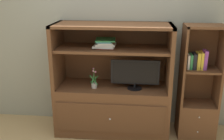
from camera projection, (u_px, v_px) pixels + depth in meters
painted_rear_wall at (115, 31)px, 3.74m from camera, size 6.00×0.10×2.80m
media_console at (112, 98)px, 3.69m from camera, size 1.57×0.63×1.55m
tv_monitor at (135, 73)px, 3.47m from camera, size 0.65×0.20×0.40m
potted_plant at (94, 83)px, 3.55m from camera, size 0.12×0.08×0.28m
magazine_stack at (105, 43)px, 3.45m from camera, size 0.30×0.33×0.12m
bookshelf_tall at (197, 101)px, 3.58m from camera, size 0.51×0.39×1.55m
upright_book_row at (197, 60)px, 3.40m from camera, size 0.25×0.17×0.25m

